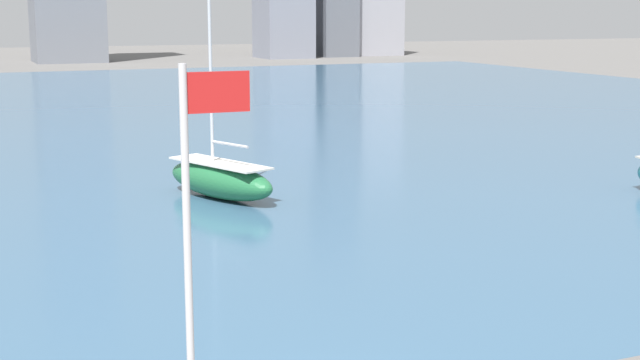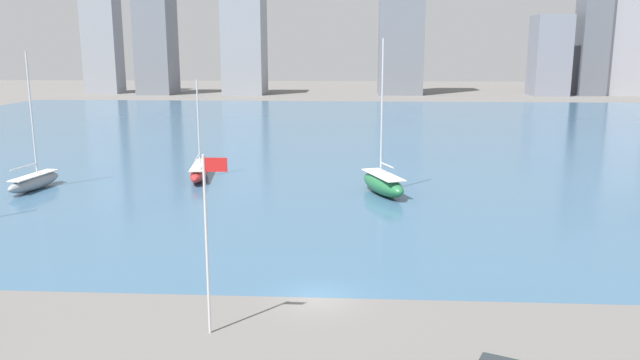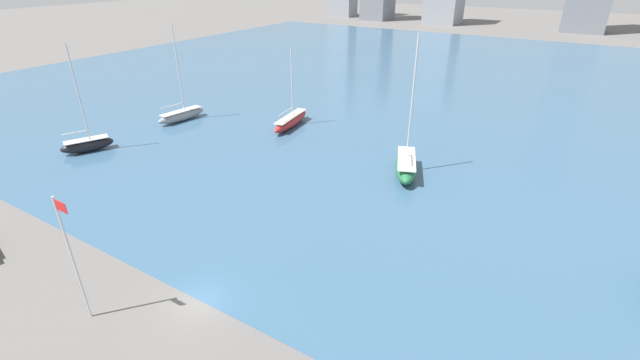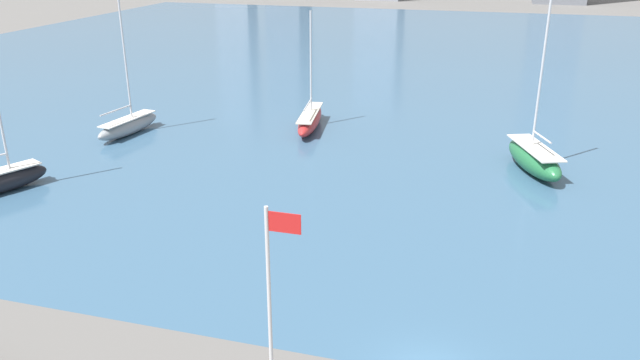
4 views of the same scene
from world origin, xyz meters
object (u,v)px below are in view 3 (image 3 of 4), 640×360
flag_pole (72,255)px  sailboat_gray (182,115)px  sailboat_green (406,165)px  sailboat_red (291,121)px  sailboat_black (87,144)px

flag_pole → sailboat_gray: bearing=129.2°
sailboat_green → sailboat_red: 21.34m
sailboat_red → sailboat_black: bearing=-136.3°
flag_pole → sailboat_red: bearing=104.9°
sailboat_red → sailboat_gray: bearing=-165.7°
sailboat_black → sailboat_red: size_ratio=1.22×
sailboat_black → sailboat_green: 39.99m
sailboat_green → sailboat_red: sailboat_green is taller
flag_pole → sailboat_green: size_ratio=0.61×
flag_pole → sailboat_black: size_ratio=0.70×
flag_pole → sailboat_gray: sailboat_gray is taller
sailboat_black → sailboat_green: sailboat_green is taller
sailboat_black → sailboat_green: size_ratio=0.87×
sailboat_gray → sailboat_green: size_ratio=0.92×
sailboat_gray → sailboat_red: size_ratio=1.28×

